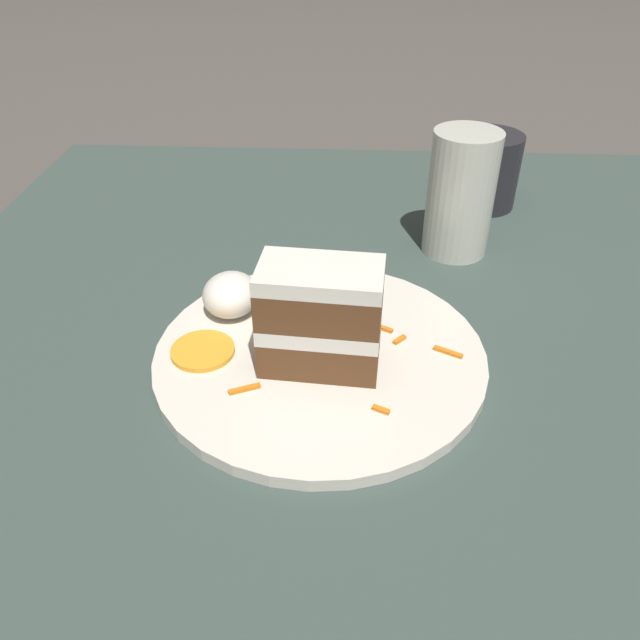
{
  "coord_description": "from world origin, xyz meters",
  "views": [
    {
      "loc": [
        0.42,
        -0.01,
        0.36
      ],
      "look_at": [
        0.02,
        -0.03,
        0.07
      ],
      "focal_mm": 35.0,
      "sensor_mm": 36.0,
      "label": 1
    }
  ],
  "objects_px": {
    "cake_slice": "(320,317)",
    "coffee_mug": "(485,167)",
    "plate": "(320,355)",
    "cream_dollop": "(231,294)",
    "orange_garnish": "(203,351)",
    "drinking_glass": "(460,202)"
  },
  "relations": [
    {
      "from": "orange_garnish",
      "to": "drinking_glass",
      "type": "distance_m",
      "value": 0.31
    },
    {
      "from": "plate",
      "to": "drinking_glass",
      "type": "relative_size",
      "value": 2.12
    },
    {
      "from": "orange_garnish",
      "to": "drinking_glass",
      "type": "height_order",
      "value": "drinking_glass"
    },
    {
      "from": "plate",
      "to": "coffee_mug",
      "type": "height_order",
      "value": "coffee_mug"
    },
    {
      "from": "plate",
      "to": "coffee_mug",
      "type": "bearing_deg",
      "value": 150.01
    },
    {
      "from": "plate",
      "to": "orange_garnish",
      "type": "bearing_deg",
      "value": -85.13
    },
    {
      "from": "cake_slice",
      "to": "drinking_glass",
      "type": "height_order",
      "value": "drinking_glass"
    },
    {
      "from": "orange_garnish",
      "to": "drinking_glass",
      "type": "bearing_deg",
      "value": 131.64
    },
    {
      "from": "cake_slice",
      "to": "coffee_mug",
      "type": "height_order",
      "value": "cake_slice"
    },
    {
      "from": "cream_dollop",
      "to": "coffee_mug",
      "type": "xyz_separation_m",
      "value": [
        -0.26,
        0.26,
        0.02
      ]
    },
    {
      "from": "cake_slice",
      "to": "coffee_mug",
      "type": "relative_size",
      "value": 1.12
    },
    {
      "from": "cream_dollop",
      "to": "coffee_mug",
      "type": "distance_m",
      "value": 0.37
    },
    {
      "from": "plate",
      "to": "coffee_mug",
      "type": "distance_m",
      "value": 0.36
    },
    {
      "from": "plate",
      "to": "orange_garnish",
      "type": "height_order",
      "value": "orange_garnish"
    },
    {
      "from": "drinking_glass",
      "to": "cream_dollop",
      "type": "bearing_deg",
      "value": -56.27
    },
    {
      "from": "drinking_glass",
      "to": "orange_garnish",
      "type": "bearing_deg",
      "value": -48.36
    },
    {
      "from": "plate",
      "to": "cream_dollop",
      "type": "height_order",
      "value": "cream_dollop"
    },
    {
      "from": "cream_dollop",
      "to": "drinking_glass",
      "type": "xyz_separation_m",
      "value": [
        -0.14,
        0.21,
        0.03
      ]
    },
    {
      "from": "plate",
      "to": "orange_garnish",
      "type": "relative_size",
      "value": 5.21
    },
    {
      "from": "cake_slice",
      "to": "cream_dollop",
      "type": "relative_size",
      "value": 1.76
    },
    {
      "from": "plate",
      "to": "cake_slice",
      "type": "relative_size",
      "value": 2.82
    },
    {
      "from": "plate",
      "to": "cream_dollop",
      "type": "distance_m",
      "value": 0.1
    }
  ]
}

